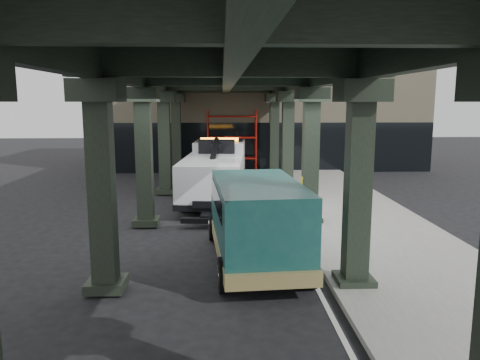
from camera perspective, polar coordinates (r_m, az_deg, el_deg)
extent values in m
plane|color=black|center=(15.44, 0.15, -7.44)|extent=(90.00, 90.00, 0.00)
cube|color=gray|center=(18.07, 14.34, -4.98)|extent=(5.00, 40.00, 0.15)
cube|color=silver|center=(17.50, 5.47, -5.42)|extent=(0.12, 38.00, 0.01)
cube|color=black|center=(11.40, 14.16, -0.89)|extent=(0.55, 0.55, 5.00)
cube|color=black|center=(11.23, 14.63, 10.48)|extent=(1.10, 1.10, 0.50)
cube|color=black|center=(12.03, 13.70, -11.83)|extent=(0.90, 0.90, 0.24)
cube|color=black|center=(17.18, 8.58, 2.71)|extent=(0.55, 0.55, 5.00)
cube|color=black|center=(17.06, 8.77, 10.23)|extent=(1.10, 1.10, 0.50)
cube|color=black|center=(17.60, 8.40, -4.81)|extent=(0.90, 0.90, 0.24)
cube|color=black|center=(23.07, 5.82, 4.48)|extent=(0.55, 0.55, 5.00)
cube|color=black|center=(22.99, 5.92, 10.08)|extent=(1.10, 1.10, 0.50)
cube|color=black|center=(23.39, 5.73, -1.19)|extent=(0.90, 0.90, 0.24)
cube|color=black|center=(29.01, 4.18, 5.52)|extent=(0.55, 0.55, 5.00)
cube|color=black|center=(28.94, 4.24, 9.97)|extent=(1.10, 1.10, 0.50)
cube|color=black|center=(29.26, 4.13, 0.99)|extent=(0.90, 0.90, 0.24)
cube|color=black|center=(11.30, -16.49, -1.09)|extent=(0.55, 0.55, 5.00)
cube|color=black|center=(11.12, -17.04, 10.38)|extent=(1.10, 1.10, 0.50)
cube|color=black|center=(11.93, -15.96, -12.11)|extent=(0.90, 0.90, 0.24)
cube|color=black|center=(17.11, -11.59, 2.60)|extent=(0.55, 0.55, 5.00)
cube|color=black|center=(16.99, -11.85, 10.15)|extent=(1.10, 1.10, 0.50)
cube|color=black|center=(17.53, -11.34, -4.95)|extent=(0.90, 0.90, 0.24)
cube|color=black|center=(23.02, -9.18, 4.40)|extent=(0.55, 0.55, 5.00)
cube|color=black|center=(22.93, -9.33, 10.00)|extent=(1.10, 1.10, 0.50)
cube|color=black|center=(23.34, -9.03, -1.28)|extent=(0.90, 0.90, 0.24)
cube|color=black|center=(28.97, -7.75, 5.46)|extent=(0.55, 0.55, 5.00)
cube|color=black|center=(28.90, -7.85, 9.91)|extent=(1.10, 1.10, 0.50)
cube|color=black|center=(29.22, -7.65, 0.92)|extent=(0.90, 0.90, 0.24)
cube|color=black|center=(17.10, 8.84, 12.91)|extent=(0.35, 32.00, 1.10)
cube|color=black|center=(17.02, -11.94, 12.84)|extent=(0.35, 32.00, 1.10)
cube|color=black|center=(16.79, -1.53, 13.08)|extent=(0.35, 32.00, 1.10)
cube|color=black|center=(16.85, -1.54, 15.46)|extent=(7.40, 32.00, 0.30)
cube|color=#C6B793|center=(34.86, 2.13, 8.68)|extent=(22.00, 10.00, 8.00)
cylinder|color=red|center=(29.78, -3.91, 4.67)|extent=(0.08, 0.08, 4.00)
cylinder|color=red|center=(28.98, -3.96, 4.53)|extent=(0.08, 0.08, 4.00)
cylinder|color=red|center=(29.84, 1.87, 4.69)|extent=(0.08, 0.08, 4.00)
cylinder|color=red|center=(29.04, 1.98, 4.56)|extent=(0.08, 0.08, 4.00)
cylinder|color=red|center=(29.87, -1.01, 2.77)|extent=(3.00, 0.08, 0.08)
cylinder|color=red|center=(29.75, -1.02, 5.26)|extent=(3.00, 0.08, 0.08)
cylinder|color=red|center=(29.68, -1.03, 7.76)|extent=(3.00, 0.08, 0.08)
cube|color=black|center=(21.20, -3.01, -0.76)|extent=(1.62, 7.86, 0.26)
cube|color=white|center=(23.68, -2.46, 2.49)|extent=(2.63, 2.67, 1.87)
cube|color=white|center=(24.83, -2.25, 1.61)|extent=(2.49, 0.91, 0.94)
cube|color=black|center=(23.88, -2.42, 3.81)|extent=(2.38, 1.52, 0.88)
cube|color=white|center=(19.91, -3.33, 0.54)|extent=(2.88, 5.38, 1.46)
cube|color=orange|center=(23.37, -2.52, 4.96)|extent=(1.89, 0.43, 0.17)
cube|color=black|center=(21.84, -2.85, 4.09)|extent=(1.71, 0.75, 0.62)
cylinder|color=black|center=(20.01, -3.30, 2.84)|extent=(0.52, 3.65, 1.40)
cube|color=black|center=(17.52, -4.12, -4.17)|extent=(0.42, 1.48, 0.19)
cube|color=black|center=(16.83, -4.39, -4.93)|extent=(1.68, 0.38, 0.19)
cylinder|color=black|center=(24.25, -5.08, 0.14)|extent=(0.45, 1.17, 1.14)
cylinder|color=silver|center=(24.25, -5.08, 0.14)|extent=(0.45, 0.66, 0.63)
cylinder|color=black|center=(24.07, 0.33, 0.11)|extent=(0.45, 1.17, 1.14)
cylinder|color=silver|center=(24.07, 0.33, 0.11)|extent=(0.45, 0.66, 0.63)
cylinder|color=black|center=(20.90, -6.25, -1.39)|extent=(0.45, 1.17, 1.14)
cylinder|color=silver|center=(20.90, -6.25, -1.39)|extent=(0.45, 0.66, 0.63)
cylinder|color=black|center=(20.69, 0.04, -1.44)|extent=(0.45, 1.17, 1.14)
cylinder|color=silver|center=(20.69, 0.04, -1.44)|extent=(0.45, 0.66, 0.63)
cylinder|color=black|center=(19.59, -6.82, -2.13)|extent=(0.45, 1.17, 1.14)
cylinder|color=silver|center=(19.59, -6.82, -2.13)|extent=(0.45, 0.66, 0.63)
cylinder|color=black|center=(19.37, -0.11, -2.20)|extent=(0.45, 1.17, 1.14)
cylinder|color=silver|center=(19.37, -0.11, -2.20)|extent=(0.45, 0.66, 0.63)
cube|color=#134643|center=(15.49, 0.54, -3.64)|extent=(2.20, 1.30, 0.93)
cube|color=#134643|center=(12.66, 2.16, -4.71)|extent=(2.53, 4.80, 2.01)
cube|color=olive|center=(13.27, 1.86, -7.73)|extent=(2.66, 5.93, 0.36)
cube|color=black|center=(14.92, 0.74, -0.90)|extent=(2.04, 0.60, 0.86)
cube|color=black|center=(12.84, 1.96, -2.14)|extent=(2.48, 3.88, 0.57)
cube|color=silver|center=(16.11, 0.29, -4.63)|extent=(2.07, 0.29, 0.31)
cylinder|color=black|center=(15.48, -3.25, -5.75)|extent=(0.36, 0.89, 0.87)
cylinder|color=silver|center=(15.48, -3.25, -5.75)|extent=(0.37, 0.50, 0.48)
cylinder|color=black|center=(15.73, 4.31, -5.51)|extent=(0.36, 0.89, 0.87)
cylinder|color=silver|center=(15.73, 4.31, -5.51)|extent=(0.37, 0.50, 0.48)
cylinder|color=black|center=(11.36, -1.89, -11.47)|extent=(0.36, 0.89, 0.87)
cylinder|color=silver|center=(11.36, -1.89, -11.47)|extent=(0.37, 0.50, 0.48)
cylinder|color=black|center=(11.70, 8.41, -10.94)|extent=(0.36, 0.89, 0.87)
cylinder|color=silver|center=(11.70, 8.41, -10.94)|extent=(0.37, 0.50, 0.48)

